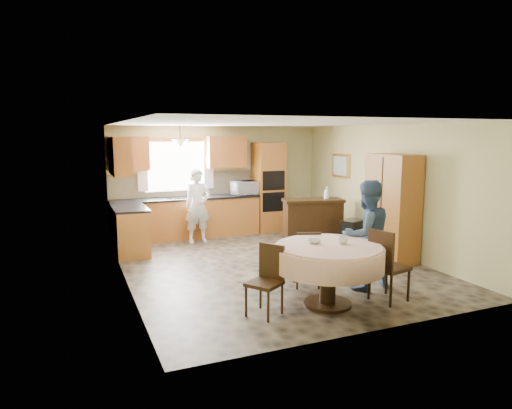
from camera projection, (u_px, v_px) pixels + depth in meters
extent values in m
cube|color=brown|center=(271.00, 265.00, 8.16)|extent=(5.00, 6.00, 0.01)
cube|color=white|center=(271.00, 123.00, 7.78)|extent=(5.00, 6.00, 0.01)
cube|color=tan|center=(218.00, 180.00, 10.71)|extent=(5.00, 0.02, 2.50)
cube|color=tan|center=(379.00, 228.00, 5.23)|extent=(5.00, 0.02, 2.50)
cube|color=tan|center=(123.00, 204.00, 7.03)|extent=(0.02, 6.00, 2.50)
cube|color=tan|center=(387.00, 189.00, 8.92)|extent=(0.02, 6.00, 2.50)
cube|color=white|center=(176.00, 166.00, 10.26)|extent=(1.40, 0.03, 1.10)
cube|color=white|center=(142.00, 165.00, 9.92)|extent=(0.22, 0.02, 1.15)
cube|color=white|center=(209.00, 163.00, 10.49)|extent=(0.22, 0.02, 1.15)
cube|color=#C46F34|center=(187.00, 219.00, 10.24)|extent=(3.30, 0.60, 0.88)
cube|color=black|center=(186.00, 198.00, 10.17)|extent=(3.30, 0.64, 0.04)
cube|color=#C46F34|center=(130.00, 231.00, 8.91)|extent=(0.60, 1.20, 0.88)
cube|color=black|center=(129.00, 208.00, 8.83)|extent=(0.64, 1.20, 0.04)
cube|color=tan|center=(183.00, 185.00, 10.39)|extent=(3.30, 0.02, 0.55)
cube|color=#C46831|center=(128.00, 153.00, 9.68)|extent=(0.85, 0.33, 0.72)
cube|color=#C46831|center=(226.00, 152.00, 10.52)|extent=(0.90, 0.33, 0.72)
cube|color=#C46831|center=(120.00, 156.00, 8.63)|extent=(0.33, 1.20, 0.72)
cube|color=#C46F34|center=(268.00, 187.00, 10.89)|extent=(0.66, 0.62, 2.12)
cube|color=black|center=(274.00, 181.00, 10.58)|extent=(0.56, 0.01, 0.45)
cube|color=black|center=(274.00, 202.00, 10.65)|extent=(0.56, 0.01, 0.45)
cone|color=beige|center=(180.00, 143.00, 9.74)|extent=(0.36, 0.36, 0.18)
cube|color=#34210E|center=(313.00, 223.00, 9.71)|extent=(1.35, 0.80, 0.90)
cube|color=black|center=(353.00, 235.00, 9.18)|extent=(0.54, 0.47, 0.62)
cube|color=#C46F34|center=(392.00, 208.00, 8.39)|extent=(0.51, 1.03, 1.96)
cylinder|color=#34210E|center=(328.00, 278.00, 6.19)|extent=(0.22, 0.22, 0.78)
cylinder|color=#34210E|center=(327.00, 303.00, 6.24)|extent=(0.65, 0.65, 0.04)
cylinder|color=beige|center=(329.00, 247.00, 6.12)|extent=(1.42, 1.42, 0.05)
cylinder|color=beige|center=(328.00, 258.00, 6.15)|extent=(1.48, 1.48, 0.30)
cube|color=#34210E|center=(264.00, 284.00, 5.84)|extent=(0.54, 0.54, 0.05)
cube|color=#34210E|center=(272.00, 261.00, 5.95)|extent=(0.24, 0.33, 0.47)
cylinder|color=#34210E|center=(257.00, 306.00, 5.66)|extent=(0.03, 0.03, 0.40)
cylinder|color=#34210E|center=(282.00, 303.00, 5.78)|extent=(0.03, 0.03, 0.40)
cylinder|color=#34210E|center=(247.00, 298.00, 5.96)|extent=(0.03, 0.03, 0.40)
cylinder|color=#34210E|center=(271.00, 294.00, 6.09)|extent=(0.03, 0.03, 0.40)
cube|color=#34210E|center=(307.00, 260.00, 6.98)|extent=(0.49, 0.49, 0.05)
cube|color=#34210E|center=(309.00, 247.00, 6.77)|extent=(0.35, 0.16, 0.45)
cylinder|color=#34210E|center=(302.00, 278.00, 6.80)|extent=(0.03, 0.03, 0.39)
cylinder|color=#34210E|center=(321.00, 275.00, 6.93)|extent=(0.03, 0.03, 0.39)
cylinder|color=#34210E|center=(292.00, 272.00, 7.10)|extent=(0.03, 0.03, 0.39)
cylinder|color=#34210E|center=(311.00, 269.00, 7.23)|extent=(0.03, 0.03, 0.39)
cube|color=#34210E|center=(389.00, 267.00, 6.36)|extent=(0.53, 0.53, 0.05)
cube|color=#34210E|center=(381.00, 250.00, 6.20)|extent=(0.14, 0.42, 0.53)
cylinder|color=#34210E|center=(386.00, 291.00, 6.15)|extent=(0.04, 0.04, 0.45)
cylinder|color=#34210E|center=(409.00, 287.00, 6.29)|extent=(0.04, 0.04, 0.45)
cylinder|color=#34210E|center=(369.00, 282.00, 6.49)|extent=(0.04, 0.04, 0.45)
cylinder|color=#34210E|center=(391.00, 279.00, 6.64)|extent=(0.04, 0.04, 0.45)
cube|color=#EA9F44|center=(341.00, 166.00, 10.32)|extent=(0.05, 0.65, 0.53)
cube|color=#A6BCC3|center=(340.00, 166.00, 10.31)|extent=(0.01, 0.53, 0.42)
imported|color=silver|center=(244.00, 188.00, 10.62)|extent=(0.62, 0.46, 0.32)
imported|color=silver|center=(198.00, 206.00, 9.77)|extent=(0.61, 0.42, 1.59)
imported|color=#334D70|center=(366.00, 235.00, 6.80)|extent=(0.82, 0.65, 1.65)
imported|color=#B2B2B2|center=(302.00, 201.00, 9.53)|extent=(0.29, 0.29, 0.06)
imported|color=silver|center=(327.00, 194.00, 9.74)|extent=(0.16, 0.16, 0.31)
imported|color=#B2B2B2|center=(343.00, 240.00, 6.19)|extent=(0.15, 0.15, 0.11)
imported|color=#B2B2B2|center=(314.00, 241.00, 6.21)|extent=(0.21, 0.21, 0.06)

